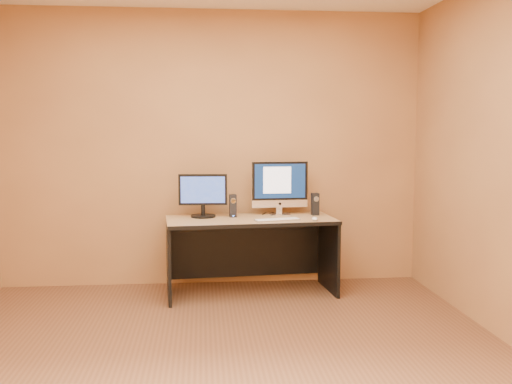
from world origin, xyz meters
TOP-DOWN VIEW (x-y plane):
  - floor at (0.00, 0.00)m, footprint 4.00×4.00m
  - walls at (0.00, 0.00)m, footprint 4.00×4.00m
  - desk at (0.33, 1.57)m, footprint 1.54×0.77m
  - imac at (0.62, 1.76)m, footprint 0.54×0.22m
  - second_monitor at (-0.09, 1.70)m, footprint 0.46×0.25m
  - speaker_left at (0.18, 1.68)m, footprint 0.07×0.07m
  - speaker_right at (0.95, 1.73)m, footprint 0.07×0.07m
  - keyboard at (0.55, 1.43)m, footprint 0.42×0.20m
  - mouse at (0.88, 1.40)m, footprint 0.06×0.10m
  - cable_a at (0.59, 1.82)m, footprint 0.06×0.20m
  - cable_b at (0.48, 1.85)m, footprint 0.06×0.16m

SIDE VIEW (x-z plane):
  - floor at x=0.00m, z-range 0.00..0.00m
  - desk at x=0.33m, z-range 0.00..0.69m
  - cable_a at x=0.59m, z-range 0.69..0.70m
  - cable_b at x=0.48m, z-range 0.69..0.70m
  - keyboard at x=0.55m, z-range 0.69..0.71m
  - mouse at x=0.88m, z-range 0.69..0.72m
  - speaker_left at x=0.18m, z-range 0.69..0.90m
  - speaker_right at x=0.95m, z-range 0.69..0.90m
  - second_monitor at x=-0.09m, z-range 0.69..1.08m
  - imac at x=0.62m, z-range 0.69..1.20m
  - walls at x=0.00m, z-range 0.00..2.60m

